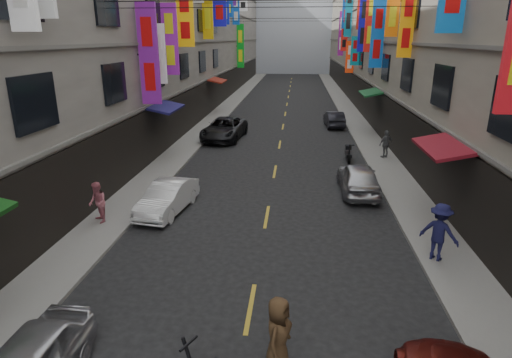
% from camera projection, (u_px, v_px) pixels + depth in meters
% --- Properties ---
extents(sidewalk_left, '(2.00, 90.00, 0.12)m').
position_uv_depth(sidewalk_left, '(221.00, 112.00, 40.01)').
color(sidewalk_left, slate).
rests_on(sidewalk_left, ground).
extents(sidewalk_right, '(2.00, 90.00, 0.12)m').
position_uv_depth(sidewalk_right, '(351.00, 114.00, 38.93)').
color(sidewalk_right, slate).
rests_on(sidewalk_right, ground).
extents(building_row_left, '(10.14, 90.00, 19.00)m').
position_uv_depth(building_row_left, '(151.00, 4.00, 37.59)').
color(building_row_left, gray).
rests_on(building_row_left, ground).
extents(building_row_right, '(10.14, 90.00, 19.00)m').
position_uv_depth(building_row_right, '(432.00, 2.00, 35.42)').
color(building_row_right, gray).
rests_on(building_row_right, ground).
extents(haze_block, '(18.00, 8.00, 22.00)m').
position_uv_depth(haze_block, '(294.00, 14.00, 83.28)').
color(haze_block, '#B2B9C7').
rests_on(haze_block, ground).
extents(shop_signage, '(14.00, 55.00, 12.53)m').
position_uv_depth(shop_signage, '(281.00, 1.00, 29.96)').
color(shop_signage, blue).
rests_on(shop_signage, ground).
extents(street_awnings, '(13.99, 35.20, 0.41)m').
position_uv_depth(street_awnings, '(255.00, 108.00, 23.54)').
color(street_awnings, '#124613').
rests_on(street_awnings, ground).
extents(overhead_cables, '(14.00, 38.04, 1.24)m').
position_uv_depth(overhead_cables, '(282.00, 0.00, 25.38)').
color(overhead_cables, black).
rests_on(overhead_cables, ground).
extents(lane_markings, '(0.12, 80.20, 0.01)m').
position_uv_depth(lane_markings, '(284.00, 120.00, 36.65)').
color(lane_markings, gold).
rests_on(lane_markings, ground).
extents(scooter_far_right, '(0.50, 1.80, 1.14)m').
position_uv_depth(scooter_far_right, '(348.00, 153.00, 24.36)').
color(scooter_far_right, black).
rests_on(scooter_far_right, ground).
extents(car_left_mid, '(1.83, 3.88, 1.23)m').
position_uv_depth(car_left_mid, '(167.00, 198.00, 17.09)').
color(car_left_mid, white).
rests_on(car_left_mid, ground).
extents(car_left_far, '(2.86, 5.42, 1.45)m').
position_uv_depth(car_left_far, '(224.00, 129.00, 29.43)').
color(car_left_far, black).
rests_on(car_left_far, ground).
extents(car_right_mid, '(1.66, 4.06, 1.38)m').
position_uv_depth(car_right_mid, '(358.00, 178.00, 19.22)').
color(car_right_mid, '#B2B1B6').
rests_on(car_right_mid, ground).
extents(car_right_far, '(1.52, 3.78, 1.22)m').
position_uv_depth(car_right_far, '(334.00, 119.00, 33.64)').
color(car_right_far, '#232229').
rests_on(car_right_far, ground).
extents(pedestrian_lfar, '(0.88, 0.91, 1.56)m').
position_uv_depth(pedestrian_lfar, '(98.00, 203.00, 15.80)').
color(pedestrian_lfar, '#C66877').
rests_on(pedestrian_lfar, sidewalk_left).
extents(pedestrian_rnear, '(1.32, 1.19, 1.84)m').
position_uv_depth(pedestrian_rnear, '(439.00, 232.00, 13.08)').
color(pedestrian_rnear, '#16163D').
rests_on(pedestrian_rnear, sidewalk_right).
extents(pedestrian_rfar, '(1.07, 0.95, 1.59)m').
position_uv_depth(pedestrian_rfar, '(386.00, 144.00, 24.42)').
color(pedestrian_rfar, slate).
rests_on(pedestrian_rfar, sidewalk_right).
extents(pedestrian_crossing, '(0.80, 0.98, 1.74)m').
position_uv_depth(pedestrian_crossing, '(278.00, 336.00, 8.78)').
color(pedestrian_crossing, '#432E1B').
rests_on(pedestrian_crossing, ground).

